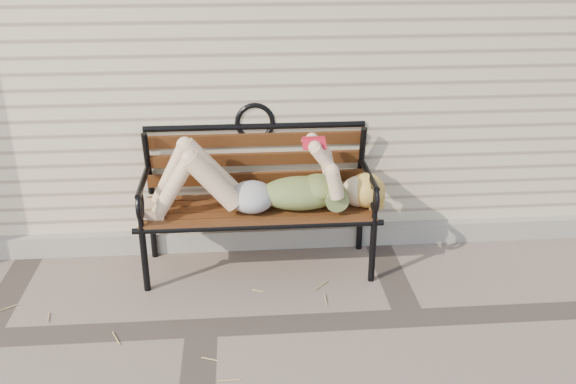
{
  "coord_description": "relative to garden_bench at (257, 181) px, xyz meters",
  "views": [
    {
      "loc": [
        0.25,
        -3.16,
        2.24
      ],
      "look_at": [
        0.55,
        0.48,
        0.64
      ],
      "focal_mm": 40.0,
      "sensor_mm": 36.0,
      "label": 1
    }
  ],
  "objects": [
    {
      "name": "ground",
      "position": [
        -0.37,
        -0.77,
        -0.6
      ],
      "size": [
        80.0,
        80.0,
        0.0
      ],
      "primitive_type": "plane",
      "color": "#746359",
      "rests_on": "ground"
    },
    {
      "name": "house_wall",
      "position": [
        -0.37,
        2.23,
        0.9
      ],
      "size": [
        8.0,
        4.0,
        3.0
      ],
      "primitive_type": "cube",
      "color": "beige",
      "rests_on": "ground"
    },
    {
      "name": "foundation_strip",
      "position": [
        -0.37,
        0.2,
        -0.53
      ],
      "size": [
        8.0,
        0.1,
        0.15
      ],
      "primitive_type": "cube",
      "color": "gray",
      "rests_on": "ground"
    },
    {
      "name": "garden_bench",
      "position": [
        0.0,
        0.0,
        0.0
      ],
      "size": [
        1.66,
        0.66,
        1.08
      ],
      "color": "black",
      "rests_on": "ground"
    },
    {
      "name": "reading_woman",
      "position": [
        0.01,
        -0.13,
        0.04
      ],
      "size": [
        1.57,
        0.36,
        0.49
      ],
      "color": "#093644",
      "rests_on": "ground"
    },
    {
      "name": "straw_scatter",
      "position": [
        -1.42,
        -0.93,
        -0.6
      ],
      "size": [
        2.61,
        1.47,
        0.01
      ],
      "color": "tan",
      "rests_on": "ground"
    }
  ]
}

